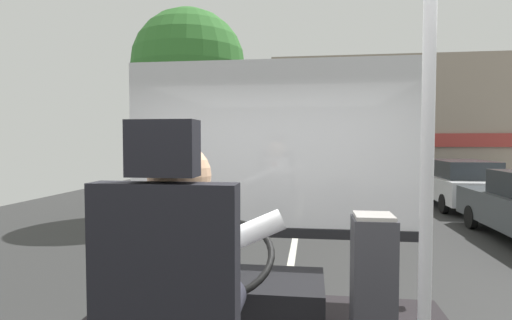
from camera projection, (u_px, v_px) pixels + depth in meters
ground at (299, 218)px, 10.61m from camera, size 18.00×44.00×0.06m
bus_driver at (185, 277)px, 1.54m from camera, size 0.74×0.60×0.78m
steering_console at (237, 305)px, 2.61m from camera, size 1.10×1.02×0.84m
handrail_pole at (427, 187)px, 1.39m from camera, size 0.04×0.04×2.24m
fare_box at (373, 297)px, 2.19m from camera, size 0.22×0.24×0.89m
windshield_panel at (273, 168)px, 3.42m from camera, size 2.50×0.08×1.48m
street_tree at (189, 67)px, 10.56m from camera, size 2.91×2.91×5.36m
shop_building at (391, 122)px, 20.85m from camera, size 11.80×4.61×5.93m
parked_car_white at (460, 183)px, 12.25m from camera, size 1.76×4.11×1.41m
parked_car_blue at (412, 172)px, 17.54m from camera, size 1.94×4.48×1.22m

